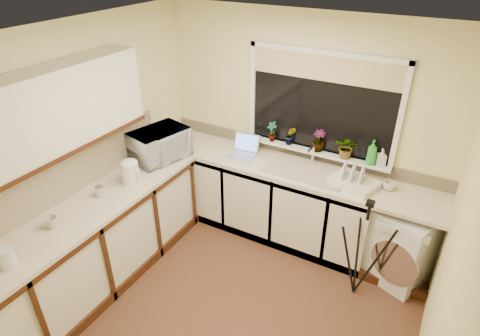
% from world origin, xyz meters
% --- Properties ---
extents(floor, '(3.20, 3.20, 0.00)m').
position_xyz_m(floor, '(0.00, 0.00, 0.00)').
color(floor, brown).
rests_on(floor, ground).
extents(ceiling, '(3.20, 3.20, 0.00)m').
position_xyz_m(ceiling, '(0.00, 0.00, 2.45)').
color(ceiling, white).
rests_on(ceiling, ground).
extents(wall_back, '(3.20, 0.00, 3.20)m').
position_xyz_m(wall_back, '(0.00, 1.50, 1.23)').
color(wall_back, beige).
rests_on(wall_back, ground).
extents(wall_left, '(0.00, 3.00, 3.00)m').
position_xyz_m(wall_left, '(-1.60, 0.00, 1.23)').
color(wall_left, beige).
rests_on(wall_left, ground).
extents(wall_right, '(0.00, 3.00, 3.00)m').
position_xyz_m(wall_right, '(1.60, 0.00, 1.23)').
color(wall_right, beige).
rests_on(wall_right, ground).
extents(base_cabinet_back, '(2.55, 0.60, 0.86)m').
position_xyz_m(base_cabinet_back, '(-0.33, 1.20, 0.43)').
color(base_cabinet_back, silver).
rests_on(base_cabinet_back, floor).
extents(base_cabinet_left, '(0.54, 2.40, 0.86)m').
position_xyz_m(base_cabinet_left, '(-1.30, -0.30, 0.43)').
color(base_cabinet_left, silver).
rests_on(base_cabinet_left, floor).
extents(worktop_back, '(3.20, 0.60, 0.04)m').
position_xyz_m(worktop_back, '(0.00, 1.20, 0.88)').
color(worktop_back, beige).
rests_on(worktop_back, base_cabinet_back).
extents(worktop_left, '(0.60, 2.40, 0.04)m').
position_xyz_m(worktop_left, '(-1.30, -0.30, 0.88)').
color(worktop_left, beige).
rests_on(worktop_left, base_cabinet_left).
extents(upper_cabinet, '(0.28, 1.90, 0.70)m').
position_xyz_m(upper_cabinet, '(-1.44, -0.45, 1.80)').
color(upper_cabinet, silver).
rests_on(upper_cabinet, wall_left).
extents(splashback_left, '(0.02, 2.40, 0.45)m').
position_xyz_m(splashback_left, '(-1.59, -0.30, 1.12)').
color(splashback_left, beige).
rests_on(splashback_left, wall_left).
extents(splashback_back, '(3.20, 0.02, 0.14)m').
position_xyz_m(splashback_back, '(0.00, 1.49, 0.97)').
color(splashback_back, beige).
rests_on(splashback_back, wall_back).
extents(window_glass, '(1.50, 0.02, 1.00)m').
position_xyz_m(window_glass, '(0.20, 1.49, 1.55)').
color(window_glass, black).
rests_on(window_glass, wall_back).
extents(window_blind, '(1.50, 0.02, 0.25)m').
position_xyz_m(window_blind, '(0.20, 1.46, 1.92)').
color(window_blind, tan).
rests_on(window_blind, wall_back).
extents(windowsill, '(1.60, 0.14, 0.03)m').
position_xyz_m(windowsill, '(0.20, 1.43, 1.04)').
color(windowsill, white).
rests_on(windowsill, wall_back).
extents(sink, '(0.82, 0.46, 0.03)m').
position_xyz_m(sink, '(0.20, 1.20, 0.91)').
color(sink, tan).
rests_on(sink, worktop_back).
extents(faucet, '(0.03, 0.03, 0.24)m').
position_xyz_m(faucet, '(0.20, 1.38, 1.02)').
color(faucet, silver).
rests_on(faucet, worktop_back).
extents(washing_machine, '(0.72, 0.71, 0.80)m').
position_xyz_m(washing_machine, '(1.25, 1.15, 0.40)').
color(washing_machine, white).
rests_on(washing_machine, floor).
extents(laptop, '(0.31, 0.31, 0.21)m').
position_xyz_m(laptop, '(-0.56, 1.23, 0.96)').
color(laptop, '#ADADB6').
rests_on(laptop, worktop_back).
extents(kettle, '(0.17, 0.17, 0.23)m').
position_xyz_m(kettle, '(-1.24, 0.15, 1.01)').
color(kettle, silver).
rests_on(kettle, worktop_left).
extents(dish_rack, '(0.51, 0.44, 0.07)m').
position_xyz_m(dish_rack, '(0.71, 1.17, 0.93)').
color(dish_rack, beige).
rests_on(dish_rack, worktop_back).
extents(tripod, '(0.58, 0.58, 1.07)m').
position_xyz_m(tripod, '(0.96, 0.71, 0.54)').
color(tripod, black).
rests_on(tripod, floor).
extents(glass_jug, '(0.11, 0.11, 0.17)m').
position_xyz_m(glass_jug, '(-1.22, -1.18, 0.98)').
color(glass_jug, silver).
rests_on(glass_jug, worktop_left).
extents(steel_jar, '(0.08, 0.08, 0.11)m').
position_xyz_m(steel_jar, '(-1.33, -0.18, 0.95)').
color(steel_jar, silver).
rests_on(steel_jar, worktop_left).
extents(microwave, '(0.54, 0.68, 0.33)m').
position_xyz_m(microwave, '(-1.31, 0.70, 1.07)').
color(microwave, white).
rests_on(microwave, worktop_left).
extents(plant_a, '(0.14, 0.12, 0.23)m').
position_xyz_m(plant_a, '(-0.30, 1.40, 1.17)').
color(plant_a, '#999999').
rests_on(plant_a, windowsill).
extents(plant_b, '(0.14, 0.13, 0.21)m').
position_xyz_m(plant_b, '(-0.09, 1.43, 1.16)').
color(plant_b, '#999999').
rests_on(plant_b, windowsill).
extents(plant_c, '(0.13, 0.13, 0.24)m').
position_xyz_m(plant_c, '(0.23, 1.43, 1.17)').
color(plant_c, '#999999').
rests_on(plant_c, windowsill).
extents(plant_d, '(0.22, 0.19, 0.24)m').
position_xyz_m(plant_d, '(0.54, 1.42, 1.17)').
color(plant_d, '#999999').
rests_on(plant_d, windowsill).
extents(soap_bottle_green, '(0.10, 0.10, 0.26)m').
position_xyz_m(soap_bottle_green, '(0.79, 1.41, 1.18)').
color(soap_bottle_green, green).
rests_on(soap_bottle_green, windowsill).
extents(soap_bottle_clear, '(0.11, 0.11, 0.18)m').
position_xyz_m(soap_bottle_clear, '(0.88, 1.43, 1.14)').
color(soap_bottle_clear, '#999999').
rests_on(soap_bottle_clear, windowsill).
extents(cup_back, '(0.13, 0.13, 0.09)m').
position_xyz_m(cup_back, '(1.02, 1.26, 0.94)').
color(cup_back, beige).
rests_on(cup_back, worktop_back).
extents(cup_left, '(0.11, 0.11, 0.10)m').
position_xyz_m(cup_left, '(-1.33, -0.72, 0.95)').
color(cup_left, beige).
rests_on(cup_left, worktop_left).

